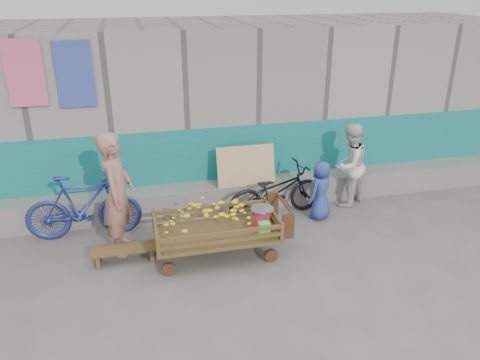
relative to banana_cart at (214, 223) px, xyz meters
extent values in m
plane|color=#56524E|center=(0.53, -0.80, -0.55)|extent=(80.00, 80.00, 0.00)
cube|color=gray|center=(0.53, 3.30, 0.95)|extent=(12.00, 3.00, 3.00)
cube|color=#146D6F|center=(0.53, 1.78, 0.15)|extent=(12.00, 0.03, 1.40)
cube|color=slate|center=(0.53, 1.55, -0.33)|extent=(12.00, 0.50, 0.45)
cube|color=tan|center=(0.83, 1.42, 0.25)|extent=(1.00, 0.19, 0.68)
cube|color=#D7597F|center=(-2.47, 1.76, 1.90)|extent=(0.55, 0.03, 1.00)
cube|color=#3849A5|center=(-1.77, 1.76, 1.85)|extent=(0.55, 0.03, 1.00)
cube|color=#4E351A|center=(0.03, 0.00, -0.19)|extent=(1.75, 0.88, 0.05)
cylinder|color=#3C2212|center=(-0.70, -0.32, -0.46)|extent=(0.19, 0.06, 0.19)
cube|color=#4E351A|center=(-0.81, -0.41, -0.03)|extent=(0.05, 0.05, 0.27)
cylinder|color=#3C2212|center=(-0.70, 0.32, -0.46)|extent=(0.19, 0.06, 0.19)
cube|color=#4E351A|center=(-0.81, 0.41, -0.03)|extent=(0.05, 0.05, 0.27)
cylinder|color=#3C2212|center=(0.76, -0.32, -0.46)|extent=(0.19, 0.06, 0.19)
cube|color=#4E351A|center=(0.88, -0.41, -0.03)|extent=(0.05, 0.05, 0.27)
cylinder|color=#3C2212|center=(0.76, 0.32, -0.46)|extent=(0.19, 0.06, 0.19)
cube|color=#4E351A|center=(0.88, 0.41, -0.03)|extent=(0.05, 0.05, 0.27)
cube|color=#4E351A|center=(0.03, -0.41, -0.07)|extent=(1.69, 0.04, 0.05)
cube|color=#4E351A|center=(0.03, -0.41, 0.05)|extent=(1.69, 0.04, 0.05)
cube|color=#4E351A|center=(0.03, 0.41, -0.07)|extent=(1.69, 0.04, 0.05)
cube|color=#4E351A|center=(0.03, 0.41, 0.05)|extent=(1.69, 0.04, 0.05)
cube|color=#4E351A|center=(-0.81, 0.00, -0.07)|extent=(0.04, 0.82, 0.05)
cube|color=#4E351A|center=(-0.81, 0.00, 0.05)|extent=(0.04, 0.82, 0.05)
cube|color=#4E351A|center=(0.88, 0.00, -0.07)|extent=(0.04, 0.82, 0.05)
cube|color=#4E351A|center=(0.88, 0.00, 0.05)|extent=(0.04, 0.82, 0.05)
cylinder|color=#3C2212|center=(1.05, 0.00, 0.18)|extent=(0.04, 0.78, 0.04)
cube|color=#3C2212|center=(0.99, 0.36, 0.01)|extent=(0.18, 0.04, 0.39)
cube|color=#3C2212|center=(0.99, -0.36, 0.01)|extent=(0.18, 0.04, 0.39)
ellipsoid|color=yellow|center=(-0.06, 0.00, 0.05)|extent=(1.26, 0.68, 0.43)
cylinder|color=#EC2257|center=(0.71, 0.00, -0.04)|extent=(0.23, 0.23, 0.25)
cylinder|color=silver|center=(0.71, 0.00, 0.10)|extent=(0.03, 0.03, 0.06)
cylinder|color=silver|center=(0.71, 0.00, 0.14)|extent=(0.33, 0.33, 0.02)
cube|color=#43F53E|center=(0.66, -0.27, -0.05)|extent=(0.16, 0.12, 0.21)
cube|color=#4E351A|center=(-1.27, 0.16, -0.34)|extent=(0.92, 0.28, 0.04)
cube|color=#4E351A|center=(-1.63, 0.16, -0.46)|extent=(0.06, 0.26, 0.18)
cube|color=#4E351A|center=(-0.90, 0.16, -0.46)|extent=(0.06, 0.26, 0.18)
imported|color=#9A6558|center=(-1.29, 0.50, 0.36)|extent=(0.58, 0.75, 1.84)
imported|color=silver|center=(2.62, 1.17, 0.19)|extent=(0.91, 0.86, 1.49)
imported|color=#2E3C91|center=(1.95, 0.78, -0.05)|extent=(0.59, 0.55, 1.02)
imported|color=black|center=(1.26, 1.05, -0.11)|extent=(1.77, 0.84, 0.89)
imported|color=navy|center=(-1.84, 1.05, -0.03)|extent=(1.75, 0.55, 1.04)
camera|label=1|loc=(-1.01, -5.76, 3.16)|focal=35.00mm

